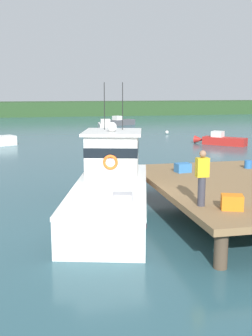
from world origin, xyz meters
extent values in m
plane|color=#2D5660|center=(0.00, 0.00, 0.00)|extent=(200.00, 200.00, 0.00)
cylinder|color=#4C3D2D|center=(2.20, -4.10, 0.50)|extent=(0.36, 0.36, 1.00)
cylinder|color=#4C3D2D|center=(2.20, 4.10, 0.50)|extent=(0.36, 0.36, 1.00)
cylinder|color=#4C3D2D|center=(7.40, 4.10, 0.50)|extent=(0.36, 0.36, 1.00)
cube|color=olive|center=(4.80, 0.00, 1.10)|extent=(6.00, 9.00, 0.20)
cube|color=white|center=(0.20, 0.79, 0.55)|extent=(4.45, 8.37, 1.10)
cone|color=white|center=(1.45, 5.52, 0.55)|extent=(1.52, 2.02, 1.10)
cube|color=#A31919|center=(0.20, 0.79, 1.00)|extent=(4.43, 8.22, 0.12)
cube|color=white|center=(0.20, 0.79, 1.16)|extent=(4.49, 8.38, 0.12)
cube|color=silver|center=(0.50, 1.95, 2.00)|extent=(2.40, 2.61, 1.80)
cube|color=black|center=(0.50, 1.95, 2.31)|extent=(2.42, 2.64, 0.36)
cube|color=silver|center=(0.50, 1.95, 2.95)|extent=(2.71, 2.96, 0.10)
sphere|color=white|center=(0.43, 1.66, 3.18)|extent=(0.36, 0.36, 0.36)
cylinder|color=black|center=(0.29, 2.52, 3.90)|extent=(0.03, 0.03, 1.80)
cylinder|color=black|center=(0.97, 2.34, 3.90)|extent=(0.03, 0.03, 1.80)
cube|color=#939399|center=(0.17, -1.48, 1.28)|extent=(0.69, 0.58, 0.36)
torus|color=orange|center=(-0.90, -1.82, 1.16)|extent=(0.68, 0.68, 0.12)
torus|color=#EA5119|center=(0.22, 0.84, 2.00)|extent=(0.55, 0.23, 0.54)
cube|color=#3370B2|center=(3.50, 2.44, 1.39)|extent=(0.66, 0.53, 0.37)
cube|color=orange|center=(3.01, -2.99, 1.41)|extent=(0.71, 0.62, 0.42)
cylinder|color=#2866B2|center=(6.54, 2.66, 1.37)|extent=(0.32, 0.32, 0.34)
cylinder|color=#383842|center=(2.31, -2.45, 1.63)|extent=(0.22, 0.22, 0.86)
cube|color=gold|center=(2.31, -2.45, 2.34)|extent=(0.36, 0.22, 0.56)
sphere|color=#9E7051|center=(2.31, -2.45, 2.73)|extent=(0.20, 0.20, 0.20)
cube|color=white|center=(5.32, 33.25, 0.37)|extent=(1.64, 4.18, 0.74)
cone|color=white|center=(5.11, 30.70, 0.37)|extent=(0.83, 1.08, 0.74)
cube|color=silver|center=(5.26, 32.54, 1.02)|extent=(1.12, 1.11, 0.56)
cube|color=#4C4C51|center=(8.51, 39.54, 0.35)|extent=(3.91, 2.94, 0.69)
cone|color=#4C4C51|center=(6.44, 38.36, 0.35)|extent=(1.17, 1.07, 0.69)
cube|color=silver|center=(7.93, 39.21, 0.95)|extent=(1.31, 1.31, 0.52)
cube|color=red|center=(12.94, 18.42, 0.32)|extent=(3.32, 3.25, 0.64)
cone|color=red|center=(11.35, 19.94, 0.32)|extent=(1.08, 1.07, 0.64)
cube|color=silver|center=(12.49, 18.84, 0.88)|extent=(1.26, 1.26, 0.48)
sphere|color=silver|center=(10.93, 27.75, 0.18)|extent=(0.36, 0.36, 0.36)
cube|color=#284723|center=(0.00, 62.00, 1.20)|extent=(120.00, 8.00, 2.40)
camera|label=1|loc=(-2.31, -13.47, 4.53)|focal=44.68mm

